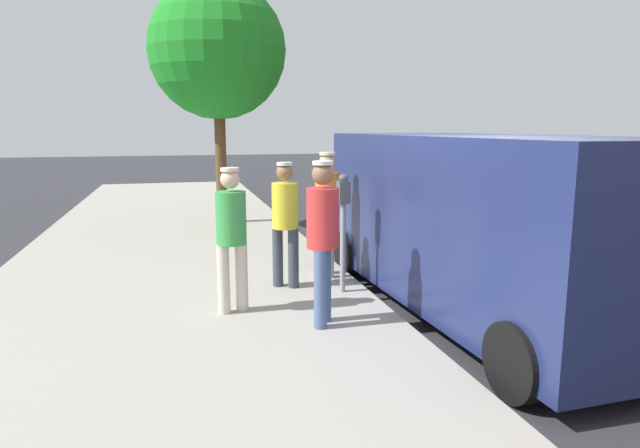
# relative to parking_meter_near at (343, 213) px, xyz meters

# --- Properties ---
(ground_plane) EXTENTS (80.00, 80.00, 0.00)m
(ground_plane) POSITION_rel_parking_meter_near_xyz_m (-1.35, 0.91, -1.18)
(ground_plane) COLOR #2D2D33
(sidewalk_slab) EXTENTS (5.00, 32.00, 0.15)m
(sidewalk_slab) POSITION_rel_parking_meter_near_xyz_m (2.15, 0.91, -1.11)
(sidewalk_slab) COLOR #9E998E
(sidewalk_slab) RESTS_ON ground
(parking_meter_near) EXTENTS (0.14, 0.18, 1.52)m
(parking_meter_near) POSITION_rel_parking_meter_near_xyz_m (0.00, 0.00, 0.00)
(parking_meter_near) COLOR gray
(parking_meter_near) RESTS_ON sidewalk_slab
(pedestrian_in_green) EXTENTS (0.35, 0.34, 1.65)m
(pedestrian_in_green) POSITION_rel_parking_meter_near_xyz_m (1.44, 0.42, -0.09)
(pedestrian_in_green) COLOR beige
(pedestrian_in_green) RESTS_ON sidewalk_slab
(pedestrian_in_red) EXTENTS (0.34, 0.34, 1.75)m
(pedestrian_in_red) POSITION_rel_parking_meter_near_xyz_m (0.56, 1.08, -0.02)
(pedestrian_in_red) COLOR #4C608C
(pedestrian_in_red) RESTS_ON sidewalk_slab
(pedestrian_in_yellow) EXTENTS (0.34, 0.34, 1.65)m
(pedestrian_in_yellow) POSITION_rel_parking_meter_near_xyz_m (0.66, -0.41, -0.09)
(pedestrian_in_yellow) COLOR #383D47
(pedestrian_in_yellow) RESTS_ON sidewalk_slab
(pedestrian_in_orange) EXTENTS (0.34, 0.36, 1.75)m
(pedestrian_in_orange) POSITION_rel_parking_meter_near_xyz_m (-0.02, -0.81, -0.02)
(pedestrian_in_orange) COLOR beige
(pedestrian_in_orange) RESTS_ON sidewalk_slab
(parked_van) EXTENTS (2.30, 5.27, 2.15)m
(parked_van) POSITION_rel_parking_meter_near_xyz_m (-1.50, 0.74, -0.03)
(parked_van) COLOR navy
(parked_van) RESTS_ON ground
(street_tree) EXTENTS (2.90, 2.90, 5.15)m
(street_tree) POSITION_rel_parking_meter_near_xyz_m (1.04, -5.70, 2.66)
(street_tree) COLOR brown
(street_tree) RESTS_ON sidewalk_slab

